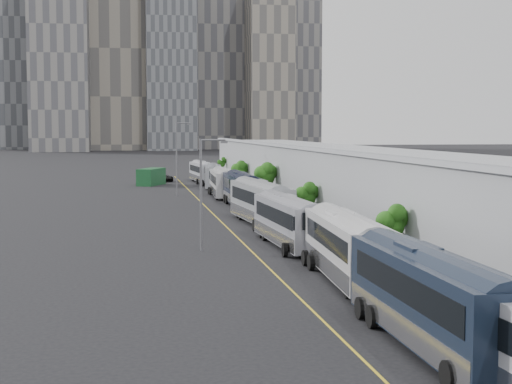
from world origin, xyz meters
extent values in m
cube|color=gray|center=(9.00, 55.00, 0.06)|extent=(10.00, 170.00, 0.12)
cube|color=gold|center=(-1.50, 55.00, 0.01)|extent=(0.12, 160.00, 0.02)
cube|color=gray|center=(13.00, 55.00, 3.40)|extent=(12.00, 160.00, 6.80)
cube|color=gray|center=(13.00, 55.00, 5.85)|extent=(12.45, 160.40, 2.57)
cube|color=gray|center=(7.10, 55.00, 7.00)|extent=(0.30, 160.00, 0.40)
cube|color=slate|center=(-35.00, 300.00, 47.50)|extent=(22.00, 22.00, 95.00)
cube|color=gray|center=(-12.00, 320.00, 60.00)|extent=(26.00, 24.00, 120.00)
cube|color=slate|center=(8.00, 310.00, 40.00)|extent=(20.00, 20.00, 80.00)
cube|color=slate|center=(28.00, 330.00, 52.50)|extent=(24.00, 24.00, 105.00)
cube|color=gray|center=(48.00, 305.00, 35.00)|extent=(18.00, 18.00, 70.00)
cube|color=slate|center=(-55.00, 340.00, 55.00)|extent=(28.00, 26.00, 110.00)
cube|color=slate|center=(65.00, 340.00, 45.00)|extent=(22.00, 22.00, 90.00)
cube|color=black|center=(1.72, 18.01, 2.05)|extent=(2.84, 13.86, 3.35)
cube|color=black|center=(1.72, 17.79, 2.65)|extent=(2.89, 12.20, 1.14)
cube|color=silver|center=(1.72, 18.01, 0.98)|extent=(2.88, 13.58, 1.07)
cube|color=black|center=(1.72, 19.60, 3.89)|extent=(1.40, 2.35, 0.32)
cube|color=silver|center=(2.34, 32.54, 2.00)|extent=(3.47, 13.64, 3.27)
cube|color=black|center=(2.34, 32.33, 2.59)|extent=(3.44, 12.03, 1.11)
cube|color=silver|center=(2.34, 32.54, 0.95)|extent=(3.49, 13.37, 1.05)
cube|color=silver|center=(2.34, 34.10, 3.79)|extent=(1.48, 2.36, 0.31)
cube|color=gray|center=(1.70, 46.03, 1.94)|extent=(3.24, 13.22, 3.18)
cube|color=black|center=(1.70, 45.83, 2.51)|extent=(3.22, 11.65, 1.08)
cube|color=silver|center=(1.70, 46.03, 0.92)|extent=(3.27, 12.96, 1.02)
cube|color=gray|center=(1.70, 47.54, 3.68)|extent=(1.41, 2.28, 0.30)
cube|color=#909499|center=(1.94, 60.21, 2.06)|extent=(3.88, 14.06, 3.36)
cube|color=black|center=(1.94, 60.00, 2.66)|extent=(3.81, 12.40, 1.14)
cube|color=silver|center=(1.94, 60.21, 0.98)|extent=(3.90, 13.79, 1.08)
cube|color=#909499|center=(1.94, 61.82, 3.90)|extent=(1.57, 2.45, 0.32)
cube|color=black|center=(2.62, 76.77, 1.97)|extent=(2.72, 13.32, 3.22)
cube|color=black|center=(2.62, 76.57, 2.55)|extent=(2.77, 11.72, 1.10)
cube|color=silver|center=(2.62, 76.77, 0.94)|extent=(2.76, 13.05, 1.03)
cube|color=black|center=(2.62, 78.31, 3.74)|extent=(1.34, 2.26, 0.31)
cube|color=silver|center=(1.96, 89.78, 1.86)|extent=(3.04, 12.65, 3.04)
cube|color=black|center=(1.96, 89.59, 2.41)|extent=(3.04, 11.15, 1.03)
cube|color=silver|center=(1.96, 89.78, 0.89)|extent=(3.07, 12.40, 0.97)
cube|color=silver|center=(1.96, 91.23, 3.52)|extent=(1.35, 2.18, 0.29)
cube|color=gray|center=(2.49, 105.63, 1.78)|extent=(3.62, 12.23, 2.92)
cube|color=black|center=(2.49, 105.44, 2.31)|extent=(3.54, 10.80, 0.99)
cube|color=silver|center=(2.49, 105.63, 0.85)|extent=(3.64, 12.00, 0.93)
cube|color=gray|center=(2.49, 107.02, 3.38)|extent=(1.41, 2.15, 0.28)
cube|color=silver|center=(2.01, 117.67, 1.78)|extent=(3.27, 12.14, 2.91)
cube|color=black|center=(2.01, 117.49, 2.30)|extent=(3.23, 10.71, 0.99)
cube|color=silver|center=(2.01, 117.67, 0.85)|extent=(3.29, 11.90, 0.93)
cube|color=silver|center=(2.01, 119.06, 3.37)|extent=(1.35, 2.11, 0.28)
cylinder|color=black|center=(5.96, 35.14, 1.54)|extent=(0.18, 0.18, 3.07)
sphere|color=#135112|center=(5.96, 35.14, 3.07)|extent=(1.68, 1.68, 1.68)
cylinder|color=black|center=(5.90, 58.46, 1.41)|extent=(0.18, 0.18, 2.82)
sphere|color=#135112|center=(5.90, 58.46, 2.85)|extent=(1.79, 1.79, 1.79)
cylinder|color=black|center=(5.62, 78.53, 1.81)|extent=(0.18, 0.18, 3.63)
sphere|color=#135112|center=(5.62, 78.53, 3.68)|extent=(2.37, 2.37, 2.37)
cylinder|color=black|center=(5.76, 100.55, 1.49)|extent=(0.18, 0.18, 2.99)
sphere|color=#135112|center=(5.76, 100.55, 3.05)|extent=(2.07, 2.07, 2.07)
cylinder|color=black|center=(6.24, 124.97, 1.46)|extent=(0.18, 0.18, 2.92)
sphere|color=#135112|center=(6.24, 124.97, 2.85)|extent=(1.12, 1.12, 1.12)
cylinder|color=#59595E|center=(-5.11, 45.02, 4.11)|extent=(0.18, 0.18, 8.23)
cylinder|color=#59595E|center=(-4.21, 45.02, 8.13)|extent=(1.80, 0.14, 0.14)
cube|color=#59595E|center=(-3.41, 45.02, 7.98)|extent=(0.50, 0.22, 0.18)
cylinder|color=#59595E|center=(-3.82, 92.39, 4.88)|extent=(0.18, 0.18, 9.76)
cylinder|color=#59595E|center=(-2.92, 92.39, 9.66)|extent=(1.80, 0.14, 0.14)
cube|color=#59595E|center=(-2.12, 92.39, 9.51)|extent=(0.50, 0.22, 0.18)
cube|color=#154422|center=(-6.54, 112.78, 1.32)|extent=(4.86, 6.89, 2.64)
imported|color=black|center=(-4.30, 121.03, 0.69)|extent=(3.73, 5.45, 1.39)
camera|label=1|loc=(-10.51, -11.80, 8.99)|focal=55.00mm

